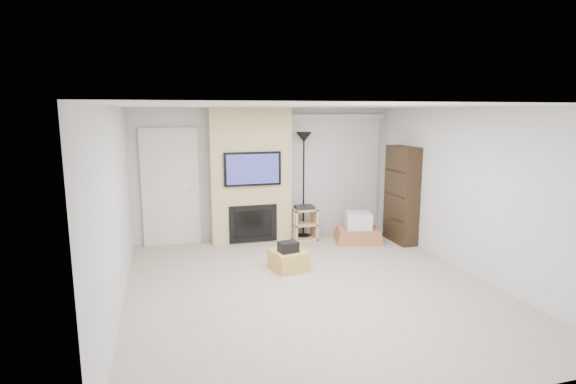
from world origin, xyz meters
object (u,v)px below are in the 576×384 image
object	(u,v)px
floor_lamp	(304,155)
bookshelf	(402,195)
av_stand	(304,222)
box_stack	(358,230)
ottoman	(289,260)

from	to	relation	value
floor_lamp	bookshelf	xyz separation A→B (m)	(1.66, -0.79, -0.71)
av_stand	box_stack	size ratio (longest dim) A/B	0.68
box_stack	av_stand	bearing A→B (deg)	155.10
ottoman	av_stand	distance (m)	1.73
bookshelf	box_stack	bearing A→B (deg)	164.73
av_stand	box_stack	world-z (taller)	av_stand
av_stand	box_stack	bearing A→B (deg)	-24.90
ottoman	box_stack	size ratio (longest dim) A/B	0.51
floor_lamp	box_stack	world-z (taller)	floor_lamp
av_stand	box_stack	distance (m)	1.03
ottoman	bookshelf	xyz separation A→B (m)	(2.45, 0.90, 0.75)
av_stand	bookshelf	size ratio (longest dim) A/B	0.37
ottoman	floor_lamp	distance (m)	2.37
box_stack	bookshelf	size ratio (longest dim) A/B	0.54
ottoman	bookshelf	distance (m)	2.71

